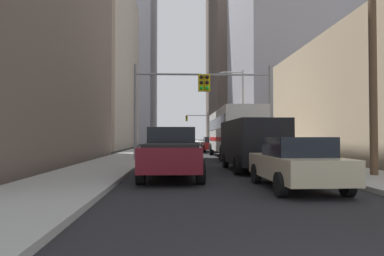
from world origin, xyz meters
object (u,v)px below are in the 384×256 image
(cargo_van_black, at_px, (252,142))
(sedan_silver, at_px, (173,148))
(city_bus, at_px, (233,131))
(sedan_green, at_px, (174,143))
(pickup_truck_maroon, at_px, (171,153))
(sedan_red, at_px, (212,144))
(traffic_signal_far_right, at_px, (198,123))
(traffic_signal_near_right, at_px, (241,96))
(sedan_beige, at_px, (296,163))
(traffic_signal_near_left, at_px, (166,96))

(cargo_van_black, bearing_deg, sedan_silver, 115.08)
(city_bus, distance_m, sedan_green, 16.95)
(pickup_truck_maroon, distance_m, sedan_red, 22.52)
(pickup_truck_maroon, xyz_separation_m, traffic_signal_far_right, (4.32, 50.61, 3.13))
(pickup_truck_maroon, bearing_deg, traffic_signal_far_right, 85.12)
(pickup_truck_maroon, relative_size, sedan_green, 1.29)
(city_bus, bearing_deg, cargo_van_black, -94.42)
(pickup_truck_maroon, xyz_separation_m, sedan_red, (3.83, 22.19, -0.16))
(sedan_red, relative_size, sedan_green, 1.00)
(sedan_red, distance_m, sedan_green, 7.50)
(cargo_van_black, relative_size, traffic_signal_far_right, 0.88)
(cargo_van_black, distance_m, traffic_signal_near_right, 6.76)
(sedan_beige, xyz_separation_m, sedan_silver, (-3.65, 13.20, 0.00))
(sedan_silver, xyz_separation_m, traffic_signal_far_right, (4.31, 40.52, 3.29))
(sedan_silver, distance_m, sedan_red, 12.70)
(traffic_signal_far_right, bearing_deg, sedan_silver, -96.06)
(pickup_truck_maroon, bearing_deg, traffic_signal_near_left, 92.84)
(city_bus, xyz_separation_m, traffic_signal_near_left, (-4.77, -3.72, 2.14))
(city_bus, relative_size, traffic_signal_near_right, 1.92)
(pickup_truck_maroon, xyz_separation_m, sedan_green, (0.05, 28.66, -0.16))
(sedan_silver, relative_size, traffic_signal_near_right, 0.70)
(traffic_signal_far_right, bearing_deg, cargo_van_black, -90.88)
(sedan_red, distance_m, traffic_signal_far_right, 28.61)
(sedan_green, bearing_deg, city_bus, -75.27)
(cargo_van_black, xyz_separation_m, traffic_signal_near_left, (-4.01, 6.13, 2.78))
(sedan_beige, height_order, sedan_red, same)
(traffic_signal_near_left, distance_m, traffic_signal_near_right, 4.69)
(sedan_beige, xyz_separation_m, traffic_signal_near_left, (-4.09, 11.70, 3.30))
(city_bus, relative_size, sedan_beige, 2.72)
(sedan_red, relative_size, traffic_signal_near_right, 0.70)
(sedan_red, bearing_deg, pickup_truck_maroon, -99.80)
(pickup_truck_maroon, height_order, sedan_beige, pickup_truck_maroon)
(pickup_truck_maroon, relative_size, sedan_silver, 1.28)
(sedan_silver, height_order, sedan_red, same)
(sedan_silver, distance_m, traffic_signal_far_right, 40.88)
(sedan_beige, bearing_deg, pickup_truck_maroon, 139.63)
(sedan_green, bearing_deg, sedan_silver, -90.10)
(cargo_van_black, distance_m, sedan_green, 26.45)
(sedan_beige, height_order, sedan_green, same)
(cargo_van_black, xyz_separation_m, sedan_silver, (-3.57, 7.63, -0.52))
(traffic_signal_far_right, bearing_deg, sedan_red, -90.98)
(traffic_signal_near_left, bearing_deg, sedan_red, 72.61)
(sedan_beige, relative_size, traffic_signal_near_left, 0.71)
(city_bus, xyz_separation_m, traffic_signal_far_right, (-0.03, 38.29, 2.13))
(cargo_van_black, bearing_deg, pickup_truck_maroon, -145.55)
(cargo_van_black, relative_size, sedan_green, 1.25)
(sedan_green, xyz_separation_m, traffic_signal_far_right, (4.27, 21.94, 3.29))
(cargo_van_black, relative_size, sedan_red, 1.25)
(cargo_van_black, distance_m, sedan_red, 19.74)
(sedan_red, xyz_separation_m, traffic_signal_near_right, (0.43, -13.60, 3.29))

